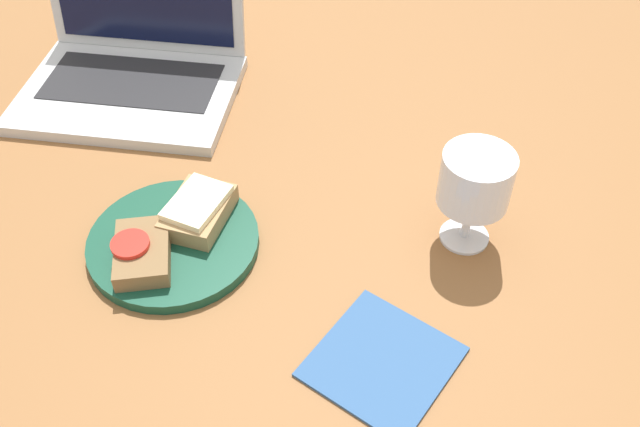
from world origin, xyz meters
TOP-DOWN VIEW (x-y plane):
  - wooden_table at (0.00, 0.00)cm, footprint 140.00×140.00cm
  - plate at (-11.77, -6.82)cm, footprint 21.09×21.09cm
  - sandwich_with_tomato at (-14.25, -10.56)cm, footprint 8.78×11.03cm
  - sandwich_with_cheese at (-9.38, -3.09)cm, footprint 8.24×10.72cm
  - wine_glass at (23.76, 0.03)cm, footprint 8.58×8.58cm
  - laptop at (-27.44, 25.76)cm, footprint 32.13×26.84cm
  - napkin at (15.18, -19.84)cm, footprint 18.62×18.76cm

SIDE VIEW (x-z plane):
  - wooden_table at x=0.00cm, z-range 0.00..3.00cm
  - napkin at x=15.18cm, z-range 3.00..3.40cm
  - plate at x=-11.77cm, z-range 3.00..4.45cm
  - sandwich_with_tomato at x=-14.25cm, z-range 4.27..7.19cm
  - sandwich_with_cheese at x=-9.38cm, z-range 4.36..7.75cm
  - laptop at x=-27.44cm, z-range -3.75..18.14cm
  - wine_glass at x=23.76cm, z-range 5.80..19.05cm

